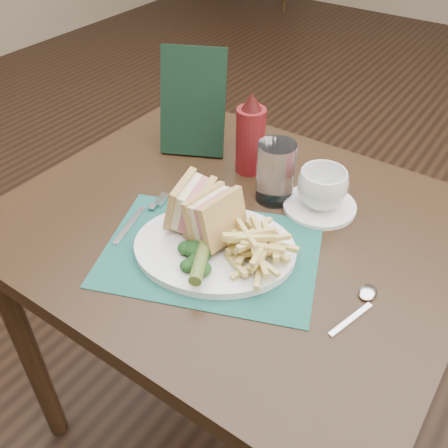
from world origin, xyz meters
name	(u,v)px	position (x,y,z in m)	size (l,w,h in m)	color
floor	(309,310)	(0.00, 0.00, 0.00)	(7.00, 7.00, 0.00)	black
table_main	(232,336)	(0.00, -0.50, 0.38)	(0.90, 0.75, 0.75)	black
placemat	(211,252)	(0.02, -0.61, 0.75)	(0.39, 0.28, 0.00)	#195249
plate	(215,248)	(0.03, -0.60, 0.76)	(0.30, 0.24, 0.01)	white
sandwich_half_a	(180,201)	(-0.07, -0.58, 0.82)	(0.06, 0.10, 0.09)	tan
sandwich_half_b	(208,212)	(0.00, -0.58, 0.82)	(0.06, 0.10, 0.09)	#DAB46A
kale_garnish	(196,258)	(0.03, -0.66, 0.78)	(0.11, 0.08, 0.03)	black
pickle_spear	(201,258)	(0.04, -0.66, 0.79)	(0.02, 0.02, 0.12)	#4D6426
fries_pile	(256,243)	(0.10, -0.58, 0.80)	(0.18, 0.20, 0.06)	#DEC66F
fork	(140,216)	(-0.16, -0.61, 0.76)	(0.03, 0.17, 0.01)	silver
spoon	(357,308)	(0.30, -0.58, 0.76)	(0.03, 0.15, 0.01)	silver
saucer	(319,206)	(0.12, -0.37, 0.76)	(0.15, 0.15, 0.01)	white
coffee_cup	(322,188)	(0.12, -0.37, 0.80)	(0.10, 0.10, 0.08)	white
drinking_glass	(276,172)	(0.03, -0.39, 0.81)	(0.08, 0.08, 0.13)	white
ketchup_bottle	(251,133)	(-0.07, -0.33, 0.84)	(0.06, 0.06, 0.19)	maroon
check_presenter	(193,102)	(-0.23, -0.32, 0.87)	(0.15, 0.02, 0.25)	black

